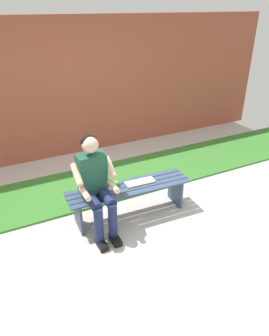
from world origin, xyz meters
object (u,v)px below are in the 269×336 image
Objects in this scene: person_seated at (96,183)px; book_open at (140,182)px; bench_near at (130,193)px; apple at (117,183)px.

person_seated is 0.72m from book_open.
book_open is (-0.17, -0.02, 0.12)m from bench_near.
apple is 0.18× the size of book_open.
bench_near is 0.22m from apple.
apple is 0.32m from book_open.
bench_near is 1.35× the size of person_seated.
bench_near is 4.05× the size of book_open.
apple reaches higher than book_open.
person_seated is 16.71× the size of apple.
book_open reaches higher than bench_near.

